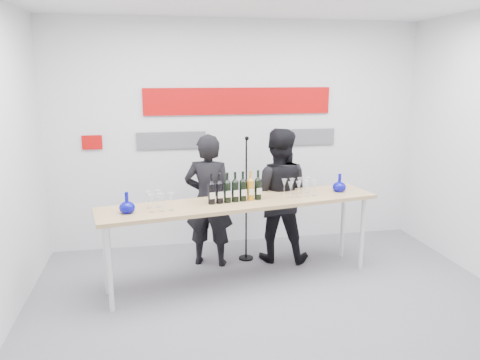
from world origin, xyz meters
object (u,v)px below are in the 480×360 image
(tasting_table, at_px, (242,207))
(presenter_left, at_px, (209,201))
(presenter_right, at_px, (277,195))
(mic_stand, at_px, (246,223))

(tasting_table, bearing_deg, presenter_left, 108.36)
(presenter_right, xyz_separation_m, mic_stand, (-0.38, 0.06, -0.35))
(presenter_right, relative_size, mic_stand, 1.06)
(mic_stand, bearing_deg, tasting_table, -98.09)
(mic_stand, bearing_deg, presenter_right, -0.77)
(presenter_left, xyz_separation_m, mic_stand, (0.47, 0.06, -0.33))
(presenter_right, height_order, mic_stand, presenter_right)
(presenter_left, xyz_separation_m, presenter_right, (0.86, 0.00, 0.02))
(tasting_table, relative_size, mic_stand, 2.02)
(tasting_table, distance_m, presenter_right, 0.78)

